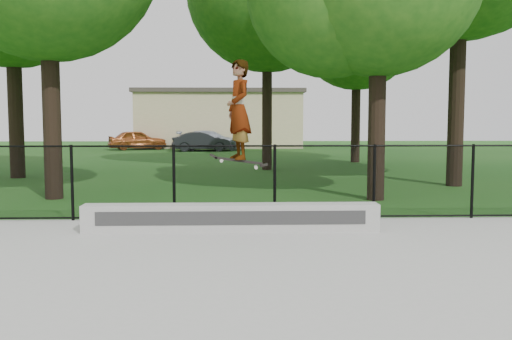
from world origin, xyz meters
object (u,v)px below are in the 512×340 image
object	(u,v)px
skater_airborne	(239,111)
car_b	(201,142)
grind_ledge	(231,218)
car_a	(138,140)
car_c	(211,140)

from	to	relation	value
skater_airborne	car_b	bearing A→B (deg)	94.84
grind_ledge	car_b	distance (m)	27.29
car_b	skater_airborne	xyz separation A→B (m)	(2.31, -27.31, 1.56)
grind_ledge	car_a	distance (m)	30.13
car_b	skater_airborne	size ratio (longest dim) A/B	1.84
car_a	skater_airborne	xyz separation A→B (m)	(6.82, -29.49, 1.52)
grind_ledge	car_a	world-z (taller)	car_a
car_b	skater_airborne	bearing A→B (deg)	175.91
car_a	car_b	size ratio (longest dim) A/B	1.13
car_b	car_a	bearing A→B (deg)	55.29
car_b	grind_ledge	bearing A→B (deg)	175.65
skater_airborne	car_c	bearing A→B (deg)	93.50
car_c	skater_airborne	size ratio (longest dim) A/B	2.23
car_c	skater_airborne	world-z (taller)	skater_airborne
car_a	car_b	distance (m)	5.00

